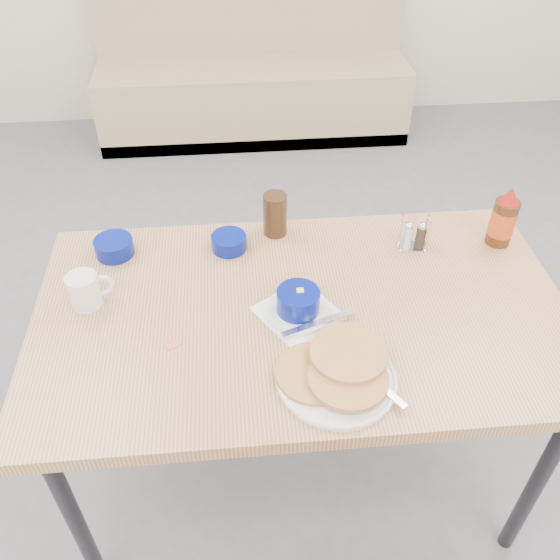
{
  "coord_description": "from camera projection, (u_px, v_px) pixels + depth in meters",
  "views": [
    {
      "loc": [
        -0.16,
        -0.85,
        1.84
      ],
      "look_at": [
        -0.05,
        0.3,
        0.82
      ],
      "focal_mm": 38.0,
      "sensor_mm": 36.0,
      "label": 1
    }
  ],
  "objects": [
    {
      "name": "dining_table",
      "position": [
        302.0,
        326.0,
        1.59
      ],
      "size": [
        1.4,
        0.8,
        0.76
      ],
      "color": "tan",
      "rests_on": "ground"
    },
    {
      "name": "amber_tumbler",
      "position": [
        275.0,
        214.0,
        1.76
      ],
      "size": [
        0.09,
        0.09,
        0.13
      ],
      "primitive_type": "cylinder",
      "rotation": [
        0.0,
        0.0,
        0.41
      ],
      "color": "#331F10",
      "rests_on": "dining_table"
    },
    {
      "name": "grits_setting",
      "position": [
        298.0,
        304.0,
        1.52
      ],
      "size": [
        0.27,
        0.25,
        0.08
      ],
      "rotation": [
        0.0,
        0.0,
        0.56
      ],
      "color": "white",
      "rests_on": "dining_table"
    },
    {
      "name": "coffee_mug",
      "position": [
        86.0,
        290.0,
        1.54
      ],
      "size": [
        0.12,
        0.08,
        0.09
      ],
      "rotation": [
        0.0,
        0.0,
        0.3
      ],
      "color": "white",
      "rests_on": "dining_table"
    },
    {
      "name": "butter_bowl",
      "position": [
        229.0,
        242.0,
        1.73
      ],
      "size": [
        0.1,
        0.1,
        0.05
      ],
      "rotation": [
        0.0,
        0.0,
        0.16
      ],
      "color": "navy",
      "rests_on": "dining_table"
    },
    {
      "name": "pancake_plate",
      "position": [
        337.0,
        373.0,
        1.36
      ],
      "size": [
        0.28,
        0.28,
        0.05
      ],
      "rotation": [
        0.0,
        0.0,
        0.27
      ],
      "color": "white",
      "rests_on": "dining_table"
    },
    {
      "name": "booth_bench",
      "position": [
        253.0,
        76.0,
        3.71
      ],
      "size": [
        1.9,
        0.56,
        1.22
      ],
      "color": "tan",
      "rests_on": "ground"
    },
    {
      "name": "creamer_bowl",
      "position": [
        114.0,
        247.0,
        1.71
      ],
      "size": [
        0.11,
        0.11,
        0.05
      ],
      "rotation": [
        0.0,
        0.0,
        0.35
      ],
      "color": "navy",
      "rests_on": "dining_table"
    },
    {
      "name": "condiment_caddy",
      "position": [
        414.0,
        237.0,
        1.72
      ],
      "size": [
        0.09,
        0.06,
        0.1
      ],
      "rotation": [
        0.0,
        0.0,
        -0.1
      ],
      "color": "silver",
      "rests_on": "dining_table"
    },
    {
      "name": "syrup_bottle",
      "position": [
        503.0,
        219.0,
        1.71
      ],
      "size": [
        0.07,
        0.07,
        0.19
      ],
      "rotation": [
        0.0,
        0.0,
        0.38
      ],
      "color": "#47230F",
      "rests_on": "dining_table"
    },
    {
      "name": "sugar_wrapper",
      "position": [
        174.0,
        344.0,
        1.45
      ],
      "size": [
        0.05,
        0.04,
        0.0
      ],
      "primitive_type": "cube",
      "rotation": [
        0.0,
        0.0,
        0.63
      ],
      "color": "#ED624F",
      "rests_on": "dining_table"
    },
    {
      "name": "ground",
      "position": [
        306.0,
        537.0,
        1.86
      ],
      "size": [
        6.0,
        6.0,
        0.0
      ],
      "primitive_type": "plane",
      "color": "slate",
      "rests_on": "ground"
    }
  ]
}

